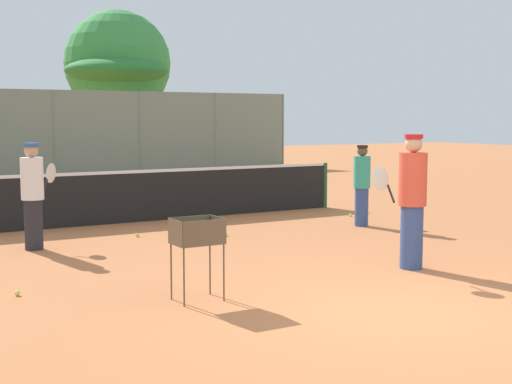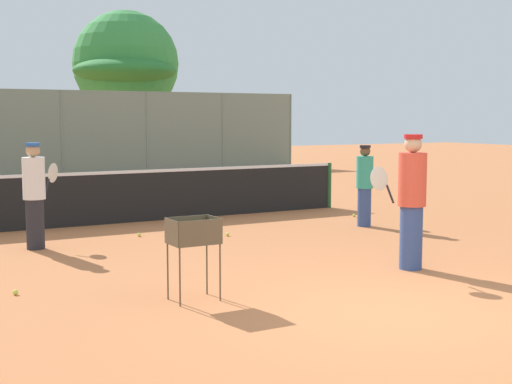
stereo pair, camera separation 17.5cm
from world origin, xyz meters
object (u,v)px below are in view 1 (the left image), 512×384
Objects in this scene: player_white_outfit at (412,200)px; player_red_cap at (33,195)px; player_yellow_shirt at (362,184)px; ball_cart at (198,238)px; tennis_net at (137,195)px.

player_white_outfit is 1.10× the size of player_red_cap.
player_yellow_shirt reaches higher than ball_cart.
player_white_outfit is 4.02m from player_yellow_shirt.
player_yellow_shirt is (1.93, 3.52, -0.16)m from player_white_outfit.
player_yellow_shirt is (3.65, -2.74, 0.28)m from tennis_net.
player_white_outfit is at bearing 1.42° from ball_cart.
player_yellow_shirt is 6.43m from ball_cart.
player_white_outfit reaches higher than ball_cart.
player_yellow_shirt is at bearing -48.77° from player_red_cap.
tennis_net is 6.56m from ball_cart.
player_white_outfit is 1.19× the size of player_yellow_shirt.
ball_cart is (-1.67, -6.34, 0.18)m from tennis_net.
ball_cart is at bearing 5.21° from player_white_outfit.
tennis_net is at bearing 75.26° from ball_cart.
player_yellow_shirt reaches higher than tennis_net.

